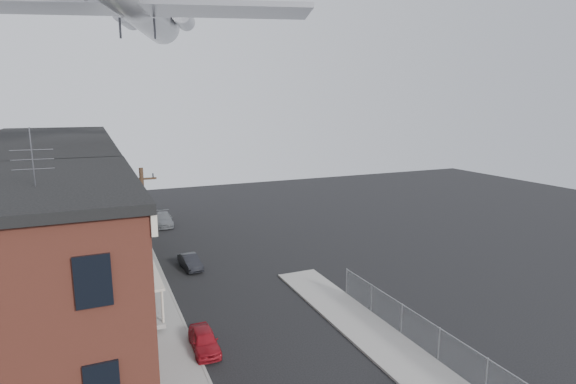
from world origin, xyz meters
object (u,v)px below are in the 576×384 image
Objects in this scene: street_tree at (137,218)px; car_far at (163,219)px; car_mid at (190,262)px; utility_pole at (145,235)px; car_near at (204,340)px.

car_far is at bearing 70.43° from street_tree.
car_mid is at bearing -52.74° from street_tree.
car_near is (2.00, -7.13, -4.11)m from utility_pole.
car_far reaches higher than car_mid.
car_near is at bearing -84.40° from street_tree.
car_mid is 0.74× the size of car_far.
street_tree is 17.38m from car_near.
street_tree reaches higher than car_mid.
car_mid is (1.80, 12.49, -0.01)m from car_near.
utility_pole is 7.75m from car_mid.
street_tree is at bearing 97.32° from car_near.
street_tree reaches higher than car_near.
utility_pole is at bearing -91.89° from street_tree.
car_near is at bearing -103.83° from car_mid.
utility_pole is 10.00m from street_tree.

